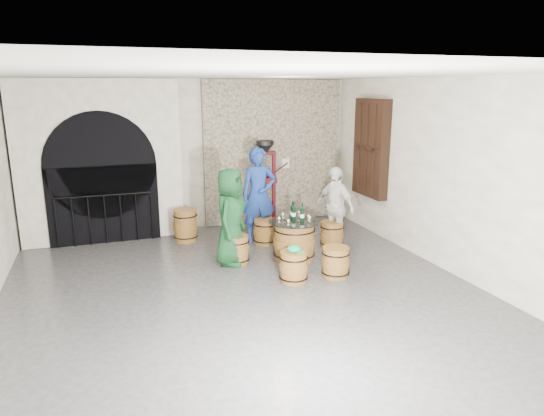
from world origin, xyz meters
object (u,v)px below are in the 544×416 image
object	(u,v)px
barrel_stool_left	(236,249)
person_green	(231,217)
barrel_stool_near_right	(336,262)
person_white	(335,207)
barrel_stool_right	(332,234)
wine_bottle_center	(302,214)
wine_bottle_right	(293,211)
wine_bottle_left	(294,213)
barrel_table	(294,240)
barrel_stool_far	(265,231)
corking_press	(265,176)
person_blue	(259,195)
barrel_stool_near_left	(294,267)
side_barrel	(185,225)

from	to	relation	value
barrel_stool_left	person_green	distance (m)	0.61
barrel_stool_near_right	person_white	size ratio (longest dim) A/B	0.32
barrel_stool_right	wine_bottle_center	distance (m)	1.13
person_green	wine_bottle_right	size ratio (longest dim) A/B	5.22
barrel_stool_left	wine_bottle_left	world-z (taller)	wine_bottle_left
barrel_stool_near_right	barrel_stool_left	bearing A→B (deg)	140.02
wine_bottle_center	person_white	bearing A→B (deg)	28.83
barrel_table	wine_bottle_left	xyz separation A→B (m)	(0.02, 0.09, 0.49)
barrel_stool_left	barrel_stool_far	distance (m)	1.21
barrel_stool_far	person_white	size ratio (longest dim) A/B	0.32
person_green	corking_press	world-z (taller)	corking_press
person_green	person_blue	size ratio (longest dim) A/B	0.90
barrel_stool_far	barrel_stool_near_right	size ratio (longest dim) A/B	1.00
barrel_stool_far	person_white	distance (m)	1.46
barrel_stool_left	wine_bottle_left	distance (m)	1.21
barrel_stool_near_left	person_green	world-z (taller)	person_green
side_barrel	barrel_stool_right	bearing A→B (deg)	-26.47
person_green	person_white	bearing A→B (deg)	-50.25
corking_press	barrel_stool_left	bearing A→B (deg)	-115.43
barrel_stool_left	barrel_stool_near_left	size ratio (longest dim) A/B	1.00
barrel_stool_right	person_blue	size ratio (longest dim) A/B	0.26
barrel_table	barrel_stool_left	size ratio (longest dim) A/B	1.83
wine_bottle_center	barrel_stool_near_left	bearing A→B (deg)	-119.82
barrel_stool_near_right	wine_bottle_left	distance (m)	1.27
barrel_table	barrel_stool_near_left	distance (m)	1.05
barrel_table	person_blue	distance (m)	1.42
person_green	wine_bottle_left	world-z (taller)	person_green
barrel_stool_left	corking_press	world-z (taller)	corking_press
barrel_stool_far	barrel_stool_near_right	distance (m)	2.09
barrel_stool_far	wine_bottle_right	xyz separation A→B (m)	(0.24, -0.85, 0.59)
barrel_stool_right	wine_bottle_right	size ratio (longest dim) A/B	1.54
barrel_stool_right	wine_bottle_center	bearing A→B (deg)	-150.83
barrel_stool_far	wine_bottle_right	bearing A→B (deg)	-74.02
barrel_stool_right	wine_bottle_center	size ratio (longest dim) A/B	1.54
barrel_stool_near_right	barrel_stool_near_left	world-z (taller)	same
person_blue	corking_press	distance (m)	1.20
barrel_table	person_white	world-z (taller)	person_white
barrel_table	wine_bottle_right	xyz separation A→B (m)	(0.03, 0.18, 0.49)
wine_bottle_right	side_barrel	xyz separation A→B (m)	(-1.70, 1.54, -0.52)
barrel_stool_left	person_green	size ratio (longest dim) A/B	0.29
barrel_stool_near_left	barrel_stool_left	bearing A→B (deg)	119.62
barrel_stool_far	person_blue	xyz separation A→B (m)	(-0.05, 0.24, 0.70)
barrel_stool_near_right	barrel_stool_near_left	size ratio (longest dim) A/B	1.00
barrel_stool_near_left	wine_bottle_center	size ratio (longest dim) A/B	1.54
barrel_stool_near_left	barrel_stool_far	bearing A→B (deg)	84.49
barrel_stool_right	person_green	distance (m)	2.19
barrel_table	corking_press	xyz separation A→B (m)	(0.25, 2.34, 0.75)
barrel_stool_near_left	person_white	size ratio (longest dim) A/B	0.32
person_green	barrel_stool_right	bearing A→B (deg)	-50.70
barrel_stool_far	corking_press	bearing A→B (deg)	70.86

